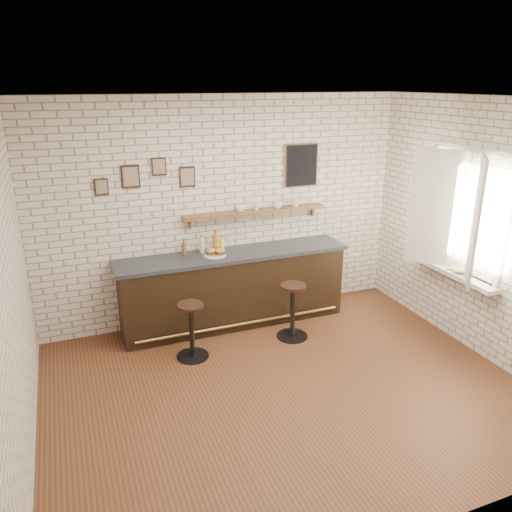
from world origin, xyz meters
The scene contains 21 objects.
ground centered at (0.00, 0.00, 0.00)m, with size 5.00×5.00×0.00m, color brown.
bar_counter centered at (0.00, 1.70, 0.51)m, with size 3.10×0.65×1.01m.
sandwich_plate centered at (-0.26, 1.67, 1.02)m, with size 0.28×0.28×0.01m, color white.
ciabatta_sandwich centered at (-0.25, 1.67, 1.06)m, with size 0.27×0.19×0.08m.
potato_chips centered at (-0.27, 1.67, 1.02)m, with size 0.26×0.18×0.00m.
bitters_bottle_brown centered at (-0.61, 1.86, 1.10)m, with size 0.07×0.07×0.21m.
bitters_bottle_white centered at (-0.38, 1.86, 1.11)m, with size 0.06×0.06×0.24m.
bitters_bottle_amber centered at (-0.19, 1.86, 1.13)m, with size 0.07×0.07×0.29m.
condiment_bottle_yellow centered at (-0.10, 1.86, 1.09)m, with size 0.06×0.06×0.20m.
bar_stool_left centered at (-0.77, 1.01, 0.37)m, with size 0.39×0.39×0.70m.
bar_stool_right centered at (0.57, 1.03, 0.39)m, with size 0.40×0.40×0.73m.
wall_shelf centered at (0.40, 1.90, 1.48)m, with size 2.00×0.18×0.18m.
shelf_cup_a centered at (0.18, 1.90, 1.55)m, with size 0.12×0.12×0.09m, color white.
shelf_cup_b centered at (0.41, 1.90, 1.54)m, with size 0.09×0.09×0.09m, color white.
shelf_cup_c centered at (0.73, 1.90, 1.54)m, with size 0.11×0.11×0.09m, color white.
shelf_cup_d centered at (0.99, 1.90, 1.55)m, with size 0.10×0.10×0.10m, color white.
back_wall_decor centered at (0.23, 1.98, 2.05)m, with size 2.96×0.02×0.56m.
window_sill centered at (2.40, 0.30, 0.90)m, with size 0.20×1.35×0.06m.
casement_window centered at (2.36, 0.30, 1.65)m, with size 0.40×1.30×1.56m.
book_lower centered at (2.38, 0.26, 0.94)m, with size 0.15×0.20×0.02m, color tan.
book_upper centered at (2.38, 0.28, 0.96)m, with size 0.15×0.21×0.02m, color tan.
Camera 1 is at (-1.98, -4.17, 3.15)m, focal length 35.00 mm.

